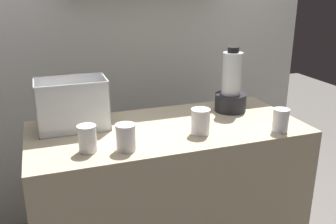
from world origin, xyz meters
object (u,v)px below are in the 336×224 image
Objects in this scene: juice_cup_mango_far_left at (87,140)px; juice_cup_orange_right at (281,121)px; carrot_display_bin at (72,113)px; blender_pitcher at (231,88)px; juice_cup_mango_left at (126,139)px; juice_cup_orange_middle at (200,123)px.

juice_cup_mango_far_left is 1.03× the size of juice_cup_orange_right.
carrot_display_bin is 2.94× the size of juice_cup_orange_right.
juice_cup_mango_left is at bearing -154.39° from blender_pitcher.
juice_cup_mango_left is (-0.69, -0.33, -0.08)m from blender_pitcher.
juice_cup_orange_middle is at bearing -139.18° from blender_pitcher.
blender_pitcher reaches higher than juice_cup_mango_left.
carrot_display_bin is at bearing 96.08° from juice_cup_mango_far_left.
carrot_display_bin is 0.94× the size of blender_pitcher.
juice_cup_mango_left is 0.96× the size of juice_cup_orange_middle.
carrot_display_bin reaches higher than juice_cup_orange_right.
juice_cup_orange_right is at bearing -78.20° from blender_pitcher.
juice_cup_mango_far_left is at bearing 165.70° from juice_cup_mango_left.
blender_pitcher is 3.12× the size of juice_cup_orange_right.
carrot_display_bin is at bearing 153.71° from juice_cup_orange_middle.
juice_cup_mango_left is at bearing 177.15° from juice_cup_orange_right.
juice_cup_mango_far_left is at bearing -177.30° from juice_cup_orange_middle.
carrot_display_bin is at bearing 178.63° from blender_pitcher.
juice_cup_mango_far_left is at bearing 175.13° from juice_cup_orange_right.
blender_pitcher is 2.90× the size of juice_cup_orange_middle.
carrot_display_bin is at bearing 118.79° from juice_cup_mango_left.
juice_cup_orange_middle is (-0.31, -0.27, -0.08)m from blender_pitcher.
carrot_display_bin is 0.40m from juice_cup_mango_left.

